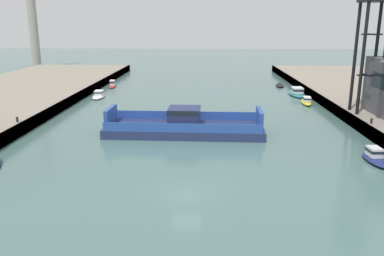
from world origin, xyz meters
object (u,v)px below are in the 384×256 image
object	(u,v)px
crane_tower	(375,4)
smokestack_distant_a	(32,9)
moored_boat_mid_left	(280,85)
moored_boat_far_right	(307,101)
moored_boat_mid_right	(99,95)
moored_boat_upstream_a	(297,92)
moored_boat_near_left	(375,157)
moored_boat_near_right	(112,84)
chain_ferry	(184,126)

from	to	relation	value
crane_tower	smokestack_distant_a	distance (m)	105.96
moored_boat_mid_left	smokestack_distant_a	distance (m)	83.40
moored_boat_far_right	moored_boat_mid_right	bearing A→B (deg)	172.19
moored_boat_mid_left	crane_tower	size ratio (longest dim) A/B	0.29
moored_boat_upstream_a	moored_boat_far_right	bearing A→B (deg)	-91.04
moored_boat_near_left	moored_boat_mid_right	bearing A→B (deg)	136.65
moored_boat_mid_left	moored_boat_mid_right	size ratio (longest dim) A/B	0.76
moored_boat_near_right	crane_tower	world-z (taller)	crane_tower
moored_boat_mid_right	moored_boat_far_right	xyz separation A→B (m)	(38.61, -5.30, 0.02)
moored_boat_mid_right	chain_ferry	bearing A→B (deg)	-55.05
moored_boat_mid_right	moored_boat_far_right	distance (m)	38.97
moored_boat_mid_left	moored_boat_mid_right	xyz separation A→B (m)	(-37.52, -14.73, 0.19)
crane_tower	chain_ferry	bearing A→B (deg)	-165.90
moored_boat_far_right	moored_boat_upstream_a	distance (m)	8.58
moored_boat_mid_left	smokestack_distant_a	world-z (taller)	smokestack_distant_a
moored_boat_near_left	moored_boat_mid_left	xyz separation A→B (m)	(-0.47, 50.60, -0.30)
moored_boat_far_right	moored_boat_upstream_a	world-z (taller)	moored_boat_upstream_a
moored_boat_near_left	crane_tower	xyz separation A→B (m)	(4.99, 16.47, 15.66)
moored_boat_mid_right	moored_boat_far_right	bearing A→B (deg)	-7.81
chain_ferry	moored_boat_near_left	world-z (taller)	chain_ferry
moored_boat_near_right	moored_boat_near_left	bearing A→B (deg)	-51.70
moored_boat_near_right	moored_boat_upstream_a	world-z (taller)	moored_boat_upstream_a
moored_boat_far_right	smokestack_distant_a	xyz separation A→B (m)	(-73.00, 58.26, 17.75)
moored_boat_near_left	moored_boat_far_right	distance (m)	30.58
chain_ferry	moored_boat_upstream_a	xyz separation A→B (m)	(20.81, 28.97, -0.44)
moored_boat_near_right	moored_boat_far_right	world-z (taller)	moored_boat_near_right
moored_boat_near_left	crane_tower	size ratio (longest dim) A/B	0.27
moored_boat_upstream_a	moored_boat_mid_left	bearing A→B (deg)	96.20
chain_ferry	moored_boat_upstream_a	bearing A→B (deg)	54.31
moored_boat_mid_right	moored_boat_far_right	size ratio (longest dim) A/B	1.13
chain_ferry	moored_boat_mid_left	size ratio (longest dim) A/B	3.81
chain_ferry	moored_boat_near_left	bearing A→B (deg)	-26.93
moored_boat_near_left	moored_boat_upstream_a	size ratio (longest dim) A/B	0.60
crane_tower	moored_boat_far_right	bearing A→B (deg)	107.22
moored_boat_near_right	smokestack_distant_a	size ratio (longest dim) A/B	0.15
chain_ferry	moored_boat_near_left	size ratio (longest dim) A/B	4.17
chain_ferry	smokestack_distant_a	world-z (taller)	smokestack_distant_a
moored_boat_near_left	moored_boat_near_right	xyz separation A→B (m)	(-38.28, 48.48, 0.02)
moored_boat_near_left	moored_boat_mid_right	distance (m)	52.25
smokestack_distant_a	moored_boat_upstream_a	bearing A→B (deg)	-34.18
moored_boat_upstream_a	smokestack_distant_a	xyz separation A→B (m)	(-73.15, 49.68, 17.61)
moored_boat_far_right	moored_boat_near_right	bearing A→B (deg)	155.29
moored_boat_upstream_a	crane_tower	size ratio (longest dim) A/B	0.45
chain_ferry	smokestack_distant_a	distance (m)	96.03
crane_tower	moored_boat_near_right	bearing A→B (deg)	143.51
moored_boat_mid_right	moored_boat_upstream_a	xyz separation A→B (m)	(38.77, 3.28, 0.16)
chain_ferry	moored_boat_far_right	bearing A→B (deg)	44.64
chain_ferry	moored_boat_near_right	xyz separation A→B (m)	(-18.24, 38.30, -0.47)
smokestack_distant_a	moored_boat_near_right	bearing A→B (deg)	-49.80
moored_boat_near_left	moored_boat_mid_right	size ratio (longest dim) A/B	0.70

